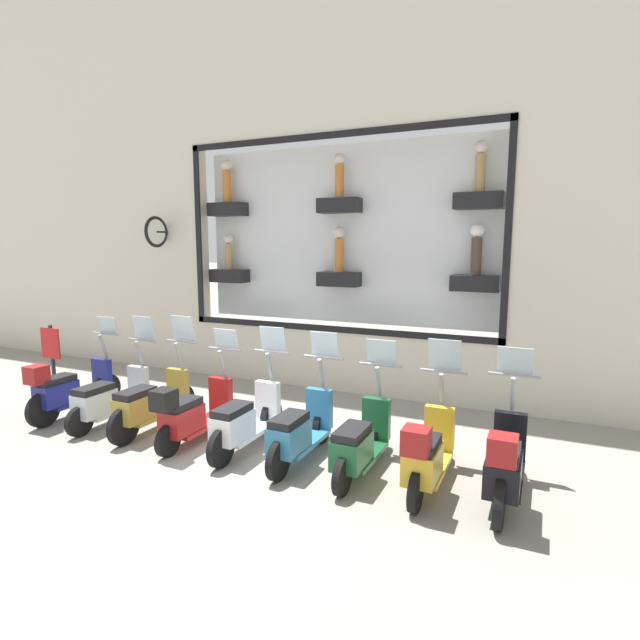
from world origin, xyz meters
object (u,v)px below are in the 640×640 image
Objects in this scene: scooter_black_0 at (505,464)px; scooter_teal_3 at (299,431)px; scooter_green_2 at (360,443)px; shop_sign_post at (53,362)px; scooter_navy_8 at (68,389)px; scooter_white_4 at (244,421)px; scooter_silver_7 at (109,399)px; scooter_red_5 at (191,413)px; scooter_olive_6 at (150,404)px; scooter_yellow_1 at (427,453)px.

scooter_teal_3 is at bearing 88.77° from scooter_black_0.
scooter_black_0 is 1.70m from scooter_green_2.
shop_sign_post is at bearing 85.53° from scooter_teal_3.
scooter_black_0 is at bearing -90.01° from scooter_navy_8.
scooter_teal_3 is 1.26× the size of shop_sign_post.
scooter_white_4 reaches higher than scooter_black_0.
scooter_silver_7 reaches higher than scooter_navy_8.
scooter_olive_6 is (0.08, 0.85, -0.00)m from scooter_red_5.
scooter_green_2 is 5.10m from scooter_navy_8.
scooter_silver_7 is at bearing 89.97° from scooter_green_2.
scooter_green_2 reaches higher than shop_sign_post.
scooter_black_0 is 1.00× the size of scooter_navy_8.
scooter_red_5 is (-0.07, 2.55, 0.04)m from scooter_green_2.
scooter_navy_8 is (-0.05, 5.09, 0.07)m from scooter_green_2.
scooter_navy_8 is at bearing 89.58° from scooter_red_5.
scooter_black_0 is 1.00× the size of scooter_teal_3.
scooter_white_4 is (0.01, 1.70, 0.02)m from scooter_green_2.
scooter_green_2 is 0.99× the size of scooter_navy_8.
scooter_teal_3 is 1.00× the size of scooter_white_4.
scooter_yellow_1 reaches higher than scooter_red_5.
scooter_teal_3 is 1.01× the size of scooter_silver_7.
scooter_navy_8 is (-0.05, 4.25, 0.06)m from scooter_teal_3.
scooter_yellow_1 is 0.99× the size of scooter_navy_8.
scooter_black_0 is 1.01× the size of scooter_silver_7.
scooter_black_0 is 4.25m from scooter_red_5.
shop_sign_post is (0.41, 1.80, 0.33)m from scooter_silver_7.
scooter_white_4 is at bearing 89.77° from scooter_green_2.
scooter_olive_6 is 1.27× the size of shop_sign_post.
scooter_red_5 is at bearing 90.07° from scooter_yellow_1.
scooter_green_2 is at bearing -90.03° from scooter_silver_7.
scooter_teal_3 reaches higher than scooter_red_5.
scooter_navy_8 reaches higher than shop_sign_post.
scooter_teal_3 is at bearing -90.13° from scooter_olive_6.
scooter_black_0 is 5.09m from scooter_olive_6.
scooter_olive_6 is (0.07, 4.25, -0.01)m from scooter_yellow_1.
scooter_black_0 is 1.01× the size of scooter_green_2.
scooter_navy_8 is 1.09m from shop_sign_post.
scooter_black_0 is 1.27× the size of shop_sign_post.
scooter_red_5 is 1.00× the size of scooter_silver_7.
scooter_white_4 is at bearing -95.32° from shop_sign_post.
scooter_silver_7 is at bearing 90.59° from scooter_olive_6.
scooter_green_2 is at bearing -93.90° from shop_sign_post.
scooter_red_5 is 0.99× the size of scooter_navy_8.
scooter_navy_8 is at bearing -115.82° from shop_sign_post.
scooter_yellow_1 reaches higher than scooter_teal_3.
scooter_silver_7 is (-0.00, 3.40, -0.01)m from scooter_teal_3.
scooter_red_5 is at bearing -95.27° from scooter_olive_6.
scooter_silver_7 is at bearing 89.50° from scooter_black_0.
scooter_teal_3 is at bearing 89.65° from scooter_green_2.
scooter_teal_3 is at bearing 87.70° from scooter_yellow_1.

